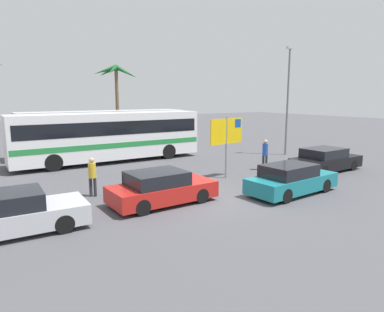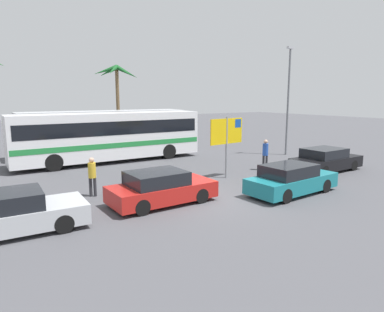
# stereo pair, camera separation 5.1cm
# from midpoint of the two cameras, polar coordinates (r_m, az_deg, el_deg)

# --- Properties ---
(ground) EXTENTS (120.00, 120.00, 0.00)m
(ground) POSITION_cam_midpoint_polar(r_m,az_deg,el_deg) (14.43, 3.65, -7.08)
(ground) COLOR #4C4C51
(bus_front_coach) EXTENTS (12.01, 2.43, 3.17)m
(bus_front_coach) POSITION_cam_midpoint_polar(r_m,az_deg,el_deg) (22.81, -13.43, 3.49)
(bus_front_coach) COLOR white
(bus_front_coach) RESTS_ON ground
(bus_rear_coach) EXTENTS (12.01, 2.43, 3.17)m
(bus_rear_coach) POSITION_cam_midpoint_polar(r_m,az_deg,el_deg) (26.17, -14.04, 4.25)
(bus_rear_coach) COLOR silver
(bus_rear_coach) RESTS_ON ground
(ferry_sign) EXTENTS (2.19, 0.31, 3.20)m
(ferry_sign) POSITION_cam_midpoint_polar(r_m,az_deg,el_deg) (17.74, 5.97, 3.73)
(ferry_sign) COLOR gray
(ferry_sign) RESTS_ON ground
(car_black) EXTENTS (4.44, 1.95, 1.32)m
(car_black) POSITION_cam_midpoint_polar(r_m,az_deg,el_deg) (20.98, 21.40, -0.62)
(car_black) COLOR black
(car_black) RESTS_ON ground
(car_silver) EXTENTS (4.42, 1.97, 1.32)m
(car_silver) POSITION_cam_midpoint_polar(r_m,az_deg,el_deg) (12.09, -27.91, -8.46)
(car_silver) COLOR #B7BABF
(car_silver) RESTS_ON ground
(car_teal) EXTENTS (4.45, 1.97, 1.32)m
(car_teal) POSITION_cam_midpoint_polar(r_m,az_deg,el_deg) (15.57, 16.24, -3.78)
(car_teal) COLOR #19757F
(car_teal) RESTS_ON ground
(car_red) EXTENTS (4.24, 1.98, 1.32)m
(car_red) POSITION_cam_midpoint_polar(r_m,az_deg,el_deg) (13.64, -5.11, -5.33)
(car_red) COLOR red
(car_red) RESTS_ON ground
(pedestrian_near_sign) EXTENTS (0.32, 0.32, 1.68)m
(pedestrian_near_sign) POSITION_cam_midpoint_polar(r_m,az_deg,el_deg) (15.08, -16.17, -2.84)
(pedestrian_near_sign) COLOR #2D2D33
(pedestrian_near_sign) RESTS_ON ground
(pedestrian_crossing_lot) EXTENTS (0.32, 0.32, 1.77)m
(pedestrian_crossing_lot) POSITION_cam_midpoint_polar(r_m,az_deg,el_deg) (20.15, 12.16, 0.63)
(pedestrian_crossing_lot) COLOR #2D2D33
(pedestrian_crossing_lot) RESTS_ON ground
(lamp_post_left_side) EXTENTS (0.56, 0.20, 7.64)m
(lamp_post_left_side) POSITION_cam_midpoint_polar(r_m,az_deg,el_deg) (25.73, 15.75, 9.36)
(lamp_post_left_side) COLOR slate
(lamp_post_left_side) RESTS_ON ground
(palm_tree_seaside) EXTENTS (4.19, 3.98, 7.11)m
(palm_tree_seaside) POSITION_cam_midpoint_polar(r_m,az_deg,el_deg) (33.34, -12.43, 12.39)
(palm_tree_seaside) COLOR brown
(palm_tree_seaside) RESTS_ON ground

